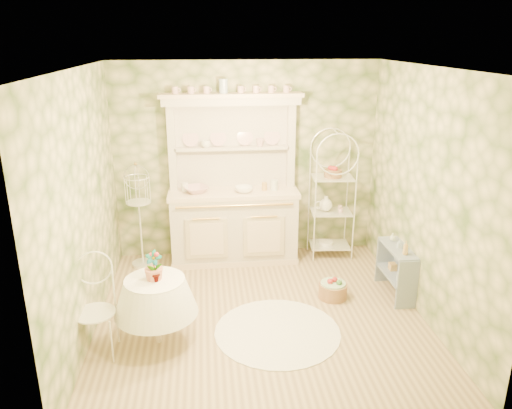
{
  "coord_description": "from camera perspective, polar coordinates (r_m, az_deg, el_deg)",
  "views": [
    {
      "loc": [
        -0.57,
        -4.91,
        2.98
      ],
      "look_at": [
        0.0,
        0.5,
        1.15
      ],
      "focal_mm": 35.0,
      "sensor_mm": 36.0,
      "label": 1
    }
  ],
  "objects": [
    {
      "name": "wall_back",
      "position": [
        6.93,
        -1.13,
        4.99
      ],
      "size": [
        3.6,
        3.6,
        0.0
      ],
      "primitive_type": "plane",
      "color": "beige",
      "rests_on": "floor"
    },
    {
      "name": "bowl_floral",
      "position": [
        6.71,
        -6.86,
        1.46
      ],
      "size": [
        0.43,
        0.43,
        0.08
      ],
      "primitive_type": "imported",
      "rotation": [
        0.0,
        0.0,
        0.43
      ],
      "color": "white",
      "rests_on": "kitchen_dresser"
    },
    {
      "name": "side_shelf",
      "position": [
        6.29,
        15.72,
        -7.44
      ],
      "size": [
        0.3,
        0.7,
        0.58
      ],
      "primitive_type": "cube",
      "rotation": [
        0.0,
        0.0,
        0.07
      ],
      "color": "#7E8DA5",
      "rests_on": "floor"
    },
    {
      "name": "potted_geranium",
      "position": [
        4.97,
        -11.56,
        -7.21
      ],
      "size": [
        0.18,
        0.13,
        0.32
      ],
      "primitive_type": "imported",
      "rotation": [
        0.0,
        0.0,
        -0.09
      ],
      "color": "#3F7238",
      "rests_on": "round_table"
    },
    {
      "name": "ceiling",
      "position": [
        4.95,
        0.63,
        15.35
      ],
      "size": [
        3.6,
        3.6,
        0.0
      ],
      "primitive_type": "plane",
      "color": "white",
      "rests_on": "floor"
    },
    {
      "name": "bottle_glass",
      "position": [
        6.32,
        15.33,
        -3.74
      ],
      "size": [
        0.09,
        0.09,
        0.1
      ],
      "primitive_type": "imported",
      "rotation": [
        0.0,
        0.0,
        0.18
      ],
      "color": "silver",
      "rests_on": "side_shelf"
    },
    {
      "name": "bakers_rack",
      "position": [
        6.98,
        8.68,
        1.37
      ],
      "size": [
        0.62,
        0.47,
        1.87
      ],
      "primitive_type": "cube",
      "rotation": [
        0.0,
        0.0,
        -0.09
      ],
      "color": "white",
      "rests_on": "floor"
    },
    {
      "name": "round_table",
      "position": [
        5.24,
        -11.27,
        -11.98
      ],
      "size": [
        0.68,
        0.68,
        0.69
      ],
      "primitive_type": "cylinder",
      "rotation": [
        0.0,
        0.0,
        0.07
      ],
      "color": "white",
      "rests_on": "floor"
    },
    {
      "name": "floor",
      "position": [
        5.77,
        0.53,
        -12.5
      ],
      "size": [
        3.6,
        3.6,
        0.0
      ],
      "primitive_type": "plane",
      "color": "tan",
      "rests_on": "ground"
    },
    {
      "name": "cup_right",
      "position": [
        6.77,
        0.45,
        6.93
      ],
      "size": [
        0.13,
        0.13,
        0.1
      ],
      "primitive_type": "imported",
      "rotation": [
        0.0,
        0.0,
        -0.19
      ],
      "color": "white",
      "rests_on": "kitchen_dresser"
    },
    {
      "name": "bottle_blue",
      "position": [
        6.13,
        16.08,
        -4.49
      ],
      "size": [
        0.05,
        0.05,
        0.11
      ],
      "primitive_type": "imported",
      "rotation": [
        0.0,
        0.0,
        -0.05
      ],
      "color": "#A1B9D0",
      "rests_on": "side_shelf"
    },
    {
      "name": "bottle_amber",
      "position": [
        5.97,
        16.73,
        -4.89
      ],
      "size": [
        0.08,
        0.08,
        0.16
      ],
      "primitive_type": "imported",
      "rotation": [
        0.0,
        0.0,
        -0.36
      ],
      "color": "tan",
      "rests_on": "side_shelf"
    },
    {
      "name": "lace_rug",
      "position": [
        5.48,
        2.46,
        -14.29
      ],
      "size": [
        1.56,
        1.56,
        0.01
      ],
      "primitive_type": "cylinder",
      "rotation": [
        0.0,
        0.0,
        0.18
      ],
      "color": "white",
      "rests_on": "floor"
    },
    {
      "name": "floor_basket",
      "position": [
        6.13,
        8.78,
        -9.59
      ],
      "size": [
        0.37,
        0.37,
        0.21
      ],
      "primitive_type": "cylinder",
      "rotation": [
        0.0,
        0.0,
        0.14
      ],
      "color": "#9E724B",
      "rests_on": "floor"
    },
    {
      "name": "wall_left",
      "position": [
        5.32,
        -19.08,
        -0.32
      ],
      "size": [
        3.6,
        3.6,
        0.0
      ],
      "primitive_type": "plane",
      "color": "beige",
      "rests_on": "floor"
    },
    {
      "name": "wall_right",
      "position": [
        5.69,
        18.9,
        0.91
      ],
      "size": [
        3.6,
        3.6,
        0.0
      ],
      "primitive_type": "plane",
      "color": "beige",
      "rests_on": "floor"
    },
    {
      "name": "bowl_white",
      "position": [
        6.67,
        -1.38,
        1.48
      ],
      "size": [
        0.32,
        0.32,
        0.08
      ],
      "primitive_type": "imported",
      "rotation": [
        0.0,
        0.0,
        0.37
      ],
      "color": "white",
      "rests_on": "kitchen_dresser"
    },
    {
      "name": "wall_front",
      "position": [
        3.56,
        3.92,
        -8.77
      ],
      "size": [
        3.6,
        3.6,
        0.0
      ],
      "primitive_type": "plane",
      "color": "beige",
      "rests_on": "floor"
    },
    {
      "name": "cafe_chair",
      "position": [
        5.2,
        -17.91,
        -12.25
      ],
      "size": [
        0.43,
        0.43,
        0.79
      ],
      "primitive_type": "cube",
      "rotation": [
        0.0,
        0.0,
        0.23
      ],
      "color": "white",
      "rests_on": "floor"
    },
    {
      "name": "cup_left",
      "position": [
        6.71,
        -5.76,
        6.74
      ],
      "size": [
        0.15,
        0.15,
        0.1
      ],
      "primitive_type": "imported",
      "rotation": [
        0.0,
        0.0,
        0.24
      ],
      "color": "white",
      "rests_on": "kitchen_dresser"
    },
    {
      "name": "kitchen_dresser",
      "position": [
        6.69,
        -2.62,
        2.68
      ],
      "size": [
        1.87,
        0.61,
        2.29
      ],
      "primitive_type": "cube",
      "color": "silver",
      "rests_on": "floor"
    },
    {
      "name": "birdcage_stand",
      "position": [
        6.82,
        -13.16,
        -1.28
      ],
      "size": [
        0.37,
        0.37,
        1.43
      ],
      "primitive_type": "cube",
      "rotation": [
        0.0,
        0.0,
        -0.12
      ],
      "color": "white",
      "rests_on": "floor"
    }
  ]
}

